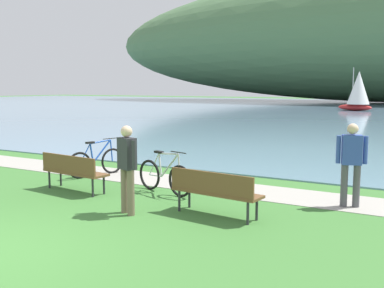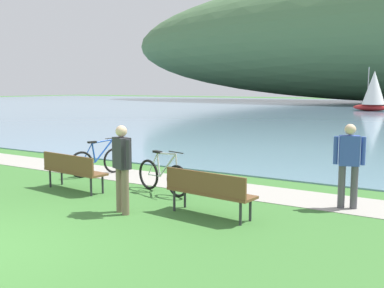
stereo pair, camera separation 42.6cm
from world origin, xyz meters
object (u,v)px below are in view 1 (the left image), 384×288
(park_bench_further_along, at_px, (73,170))
(bicycle_beside_path, at_px, (164,176))
(person_at_shoreline, at_px, (351,160))
(sailboat_mid_bay, at_px, (358,90))
(park_bench_near_camera, at_px, (214,189))
(bicycle_leaning_near_bench, at_px, (96,162))
(person_on_the_grass, at_px, (127,164))

(park_bench_further_along, height_order, bicycle_beside_path, bicycle_beside_path)
(person_at_shoreline, xyz_separation_m, sailboat_mid_bay, (-6.65, 38.94, 1.11))
(park_bench_near_camera, xyz_separation_m, sailboat_mid_bay, (-4.56, 40.91, 1.57))
(park_bench_near_camera, height_order, bicycle_leaning_near_bench, bicycle_leaning_near_bench)
(park_bench_further_along, bearing_deg, park_bench_near_camera, -2.80)
(park_bench_near_camera, relative_size, park_bench_further_along, 1.00)
(park_bench_near_camera, xyz_separation_m, park_bench_further_along, (-3.79, 0.19, 0.00))
(bicycle_leaning_near_bench, distance_m, person_on_the_grass, 4.05)
(bicycle_leaning_near_bench, bearing_deg, sailboat_mid_bay, 89.95)
(park_bench_near_camera, height_order, bicycle_beside_path, bicycle_beside_path)
(bicycle_leaning_near_bench, height_order, person_on_the_grass, person_on_the_grass)
(bicycle_beside_path, bearing_deg, sailboat_mid_bay, 93.89)
(park_bench_further_along, height_order, sailboat_mid_bay, sailboat_mid_bay)
(park_bench_near_camera, height_order, park_bench_further_along, same)
(bicycle_beside_path, height_order, person_at_shoreline, person_at_shoreline)
(park_bench_near_camera, bearing_deg, park_bench_further_along, 177.20)
(bicycle_beside_path, xyz_separation_m, person_at_shoreline, (3.94, 0.85, 0.58))
(park_bench_further_along, bearing_deg, sailboat_mid_bay, 91.09)
(person_on_the_grass, bearing_deg, bicycle_leaning_near_bench, 140.05)
(person_at_shoreline, distance_m, sailboat_mid_bay, 39.52)
(sailboat_mid_bay, bearing_deg, bicycle_leaning_near_bench, -90.05)
(person_on_the_grass, bearing_deg, park_bench_near_camera, 23.70)
(bicycle_leaning_near_bench, bearing_deg, park_bench_near_camera, -22.49)
(bicycle_leaning_near_bench, height_order, sailboat_mid_bay, sailboat_mid_bay)
(park_bench_further_along, bearing_deg, bicycle_leaning_near_bench, 115.21)
(park_bench_further_along, bearing_deg, person_at_shoreline, 16.90)
(park_bench_near_camera, relative_size, bicycle_beside_path, 1.07)
(bicycle_beside_path, distance_m, person_at_shoreline, 4.07)
(person_at_shoreline, relative_size, person_on_the_grass, 1.00)
(park_bench_near_camera, distance_m, bicycle_leaning_near_bench, 4.98)
(bicycle_leaning_near_bench, relative_size, person_at_shoreline, 1.01)
(sailboat_mid_bay, bearing_deg, bicycle_beside_path, -86.11)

